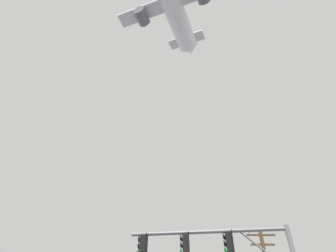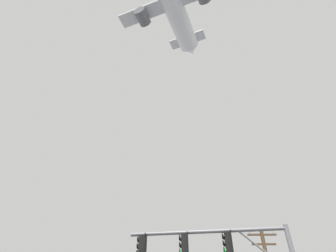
% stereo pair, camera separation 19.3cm
% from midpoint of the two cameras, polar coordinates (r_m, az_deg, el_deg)
% --- Properties ---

